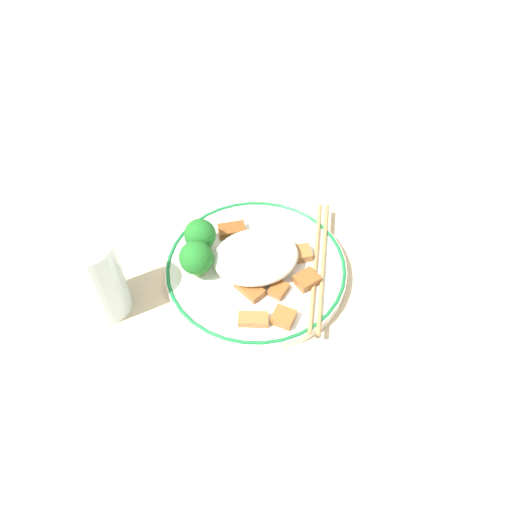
% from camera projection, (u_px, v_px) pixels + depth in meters
% --- Properties ---
extents(ground_plane, '(3.00, 3.00, 0.00)m').
position_uv_depth(ground_plane, '(256.00, 273.00, 0.68)').
color(ground_plane, '#C6B28E').
extents(plate, '(0.24, 0.24, 0.02)m').
position_uv_depth(plate, '(256.00, 269.00, 0.67)').
color(plate, white).
rests_on(plate, ground_plane).
extents(rice_mound, '(0.11, 0.09, 0.04)m').
position_uv_depth(rice_mound, '(259.00, 257.00, 0.65)').
color(rice_mound, white).
rests_on(rice_mound, plate).
extents(broccoli_back_left, '(0.04, 0.04, 0.05)m').
position_uv_depth(broccoli_back_left, '(200.00, 235.00, 0.66)').
color(broccoli_back_left, '#72AD4C').
rests_on(broccoli_back_left, plate).
extents(broccoli_back_center, '(0.04, 0.04, 0.05)m').
position_uv_depth(broccoli_back_center, '(196.00, 258.00, 0.63)').
color(broccoli_back_center, '#72AD4C').
rests_on(broccoli_back_center, plate).
extents(meat_near_front, '(0.04, 0.03, 0.01)m').
position_uv_depth(meat_near_front, '(306.00, 280.00, 0.64)').
color(meat_near_front, brown).
rests_on(meat_near_front, plate).
extents(meat_near_left, '(0.04, 0.03, 0.01)m').
position_uv_depth(meat_near_left, '(297.00, 253.00, 0.67)').
color(meat_near_left, '#9E6633').
rests_on(meat_near_left, plate).
extents(meat_near_right, '(0.04, 0.04, 0.01)m').
position_uv_depth(meat_near_right, '(284.00, 317.00, 0.61)').
color(meat_near_right, '#995B28').
rests_on(meat_near_right, plate).
extents(meat_near_back, '(0.04, 0.02, 0.01)m').
position_uv_depth(meat_near_back, '(232.00, 230.00, 0.70)').
color(meat_near_back, brown).
rests_on(meat_near_back, plate).
extents(meat_on_rice_edge, '(0.04, 0.03, 0.01)m').
position_uv_depth(meat_on_rice_edge, '(264.00, 245.00, 0.68)').
color(meat_on_rice_edge, brown).
rests_on(meat_on_rice_edge, plate).
extents(meat_mid_left, '(0.04, 0.04, 0.01)m').
position_uv_depth(meat_mid_left, '(249.00, 289.00, 0.64)').
color(meat_mid_left, brown).
rests_on(meat_mid_left, plate).
extents(meat_mid_right, '(0.03, 0.03, 0.01)m').
position_uv_depth(meat_mid_right, '(278.00, 290.00, 0.63)').
color(meat_mid_right, brown).
rests_on(meat_mid_right, plate).
extents(meat_far_scatter, '(0.04, 0.03, 0.01)m').
position_uv_depth(meat_far_scatter, '(253.00, 319.00, 0.61)').
color(meat_far_scatter, '#9E6633').
rests_on(meat_far_scatter, plate).
extents(chopsticks, '(0.10, 0.21, 0.01)m').
position_uv_depth(chopsticks, '(319.00, 263.00, 0.66)').
color(chopsticks, '#AD8451').
rests_on(chopsticks, plate).
extents(drinking_glass, '(0.06, 0.06, 0.12)m').
position_uv_depth(drinking_glass, '(98.00, 279.00, 0.60)').
color(drinking_glass, silver).
rests_on(drinking_glass, ground_plane).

